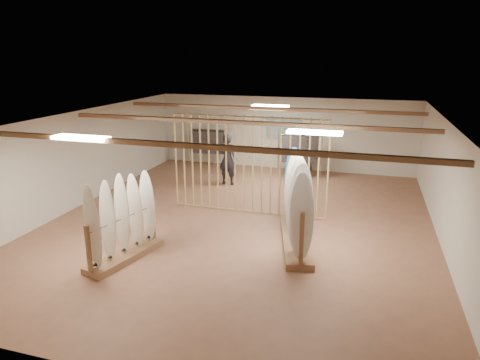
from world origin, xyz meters
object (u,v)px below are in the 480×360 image
(clothing_rack_b, at_px, (300,149))
(rack_left, at_px, (123,232))
(shopper_a, at_px, (228,156))
(shopper_b, at_px, (308,155))
(rack_right, at_px, (297,215))
(clothing_rack_a, at_px, (208,142))

(clothing_rack_b, bearing_deg, rack_left, -124.34)
(shopper_a, height_order, shopper_b, shopper_a)
(clothing_rack_b, relative_size, shopper_a, 0.81)
(rack_right, relative_size, clothing_rack_a, 1.78)
(rack_right, bearing_deg, clothing_rack_a, 112.44)
(rack_left, height_order, shopper_a, shopper_a)
(rack_left, distance_m, rack_right, 3.96)
(rack_left, xyz_separation_m, shopper_a, (0.40, 6.08, 0.37))
(clothing_rack_b, bearing_deg, rack_right, -96.81)
(rack_left, bearing_deg, rack_right, 41.52)
(rack_left, bearing_deg, clothing_rack_b, 84.81)
(rack_right, height_order, shopper_a, rack_right)
(rack_left, height_order, rack_right, rack_right)
(rack_right, distance_m, shopper_a, 5.27)
(clothing_rack_b, height_order, shopper_b, shopper_b)
(clothing_rack_b, xyz_separation_m, shopper_b, (0.30, -0.02, -0.20))
(rack_right, xyz_separation_m, shopper_a, (-3.11, 4.25, 0.26))
(rack_left, height_order, clothing_rack_b, rack_left)
(rack_right, distance_m, shopper_b, 5.81)
(rack_right, bearing_deg, clothing_rack_b, 84.70)
(clothing_rack_a, distance_m, shopper_b, 4.10)
(shopper_a, bearing_deg, rack_right, 133.23)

